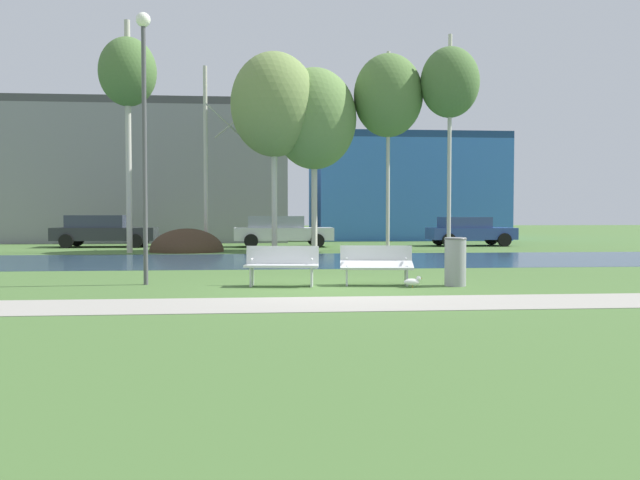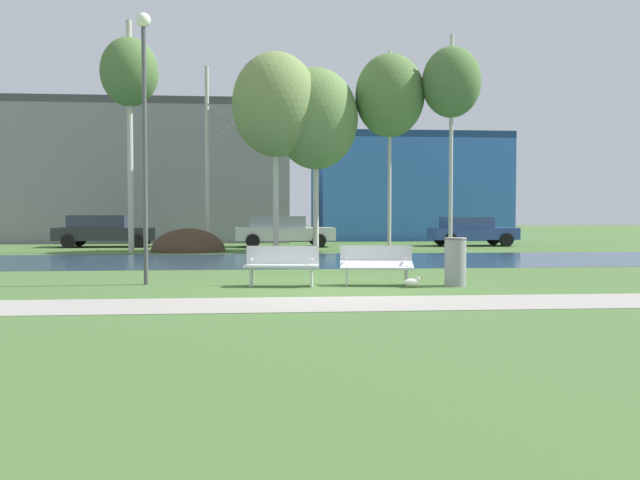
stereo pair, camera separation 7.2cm
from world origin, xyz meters
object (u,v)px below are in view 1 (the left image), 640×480
bench_left (282,265)px  streetlamp (144,107)px  seagull (413,282)px  parked_hatch_third_blue (469,231)px  trash_bin (455,261)px  parked_van_nearest_dark (103,230)px  bench_right (376,264)px  parked_sedan_second_white (281,231)px

bench_left → streetlamp: size_ratio=0.28×
seagull → parked_hatch_third_blue: parked_hatch_third_blue is taller
trash_bin → parked_van_nearest_dark: (-11.56, 17.82, 0.23)m
bench_left → seagull: (2.78, -0.57, -0.34)m
bench_right → trash_bin: size_ratio=1.56×
bench_left → parked_van_nearest_dark: parked_van_nearest_dark is taller
trash_bin → parked_van_nearest_dark: parked_van_nearest_dark is taller
seagull → parked_van_nearest_dark: 20.94m
streetlamp → parked_hatch_third_blue: (12.63, 16.51, -3.20)m
seagull → parked_van_nearest_dark: (-10.56, 18.08, 0.65)m
parked_van_nearest_dark → parked_hatch_third_blue: (17.40, -0.43, -0.04)m
seagull → trash_bin: bearing=14.4°
bench_left → seagull: 2.85m
trash_bin → streetlamp: 7.64m
parked_hatch_third_blue → seagull: bearing=-111.2°
parked_van_nearest_dark → bench_left: bearing=-66.0°
bench_right → parked_sedan_second_white: parked_sedan_second_white is taller
trash_bin → parked_van_nearest_dark: 21.24m
bench_right → parked_hatch_third_blue: 18.67m
parked_hatch_third_blue → bench_left: bearing=-119.4°
streetlamp → bench_right: bearing=-6.3°
parked_sedan_second_white → parked_van_nearest_dark: bearing=176.0°
parked_van_nearest_dark → bench_right: bearing=-60.6°
bench_right → trash_bin: (1.69, -0.31, 0.08)m
seagull → parked_van_nearest_dark: bearing=120.3°
parked_sedan_second_white → streetlamp: bearing=-102.2°
parked_van_nearest_dark → parked_hatch_third_blue: size_ratio=1.14×
bench_right → seagull: (0.69, -0.57, -0.34)m
seagull → streetlamp: size_ratio=0.07×
bench_right → streetlamp: size_ratio=0.28×
streetlamp → parked_van_nearest_dark: size_ratio=1.28×
seagull → bench_right: bearing=140.5°
bench_left → bench_right: same height
bench_left → trash_bin: size_ratio=1.56×
bench_left → parked_van_nearest_dark: size_ratio=0.35×
bench_left → trash_bin: trash_bin is taller
streetlamp → parked_sedan_second_white: 17.05m
streetlamp → parked_sedan_second_white: bearing=77.8°
bench_left → trash_bin: (3.78, -0.31, 0.08)m
bench_right → streetlamp: bearing=173.7°
bench_left → parked_hatch_third_blue: bearing=60.6°
seagull → parked_van_nearest_dark: size_ratio=0.09×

